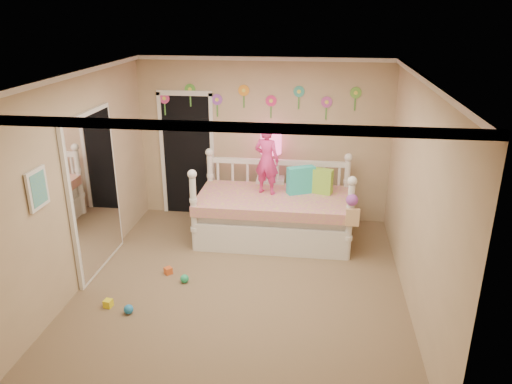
# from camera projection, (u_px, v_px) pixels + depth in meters

# --- Properties ---
(floor) EXTENTS (4.00, 4.50, 0.01)m
(floor) POSITION_uv_depth(u_px,v_px,m) (242.00, 286.00, 6.16)
(floor) COLOR #7F684C
(floor) RESTS_ON ground
(ceiling) EXTENTS (4.00, 4.50, 0.01)m
(ceiling) POSITION_uv_depth(u_px,v_px,m) (240.00, 76.00, 5.24)
(ceiling) COLOR white
(ceiling) RESTS_ON floor
(back_wall) EXTENTS (4.00, 0.01, 2.60)m
(back_wall) POSITION_uv_depth(u_px,v_px,m) (263.00, 141.00, 7.79)
(back_wall) COLOR tan
(back_wall) RESTS_ON floor
(left_wall) EXTENTS (0.01, 4.50, 2.60)m
(left_wall) POSITION_uv_depth(u_px,v_px,m) (79.00, 182.00, 5.94)
(left_wall) COLOR tan
(left_wall) RESTS_ON floor
(right_wall) EXTENTS (0.01, 4.50, 2.60)m
(right_wall) POSITION_uv_depth(u_px,v_px,m) (418.00, 198.00, 5.46)
(right_wall) COLOR tan
(right_wall) RESTS_ON floor
(crown_molding) EXTENTS (4.00, 4.50, 0.06)m
(crown_molding) POSITION_uv_depth(u_px,v_px,m) (240.00, 79.00, 5.25)
(crown_molding) COLOR white
(crown_molding) RESTS_ON ceiling
(daybed) EXTENTS (2.29, 1.23, 1.24)m
(daybed) POSITION_uv_depth(u_px,v_px,m) (274.00, 200.00, 7.24)
(daybed) COLOR white
(daybed) RESTS_ON floor
(pillow_turquoise) EXTENTS (0.43, 0.30, 0.41)m
(pillow_turquoise) POSITION_uv_depth(u_px,v_px,m) (301.00, 180.00, 7.24)
(pillow_turquoise) COLOR #2AD2C7
(pillow_turquoise) RESTS_ON daybed
(pillow_lime) EXTENTS (0.42, 0.25, 0.37)m
(pillow_lime) POSITION_uv_depth(u_px,v_px,m) (319.00, 181.00, 7.26)
(pillow_lime) COLOR #91D03F
(pillow_lime) RESTS_ON daybed
(child) EXTENTS (0.43, 0.35, 1.03)m
(child) POSITION_uv_depth(u_px,v_px,m) (267.00, 160.00, 7.13)
(child) COLOR #E23385
(child) RESTS_ON daybed
(nightstand) EXTENTS (0.46, 0.36, 0.74)m
(nightstand) POSITION_uv_depth(u_px,v_px,m) (270.00, 200.00, 7.93)
(nightstand) COLOR white
(nightstand) RESTS_ON floor
(table_lamp) EXTENTS (0.33, 0.33, 0.72)m
(table_lamp) POSITION_uv_depth(u_px,v_px,m) (271.00, 149.00, 7.63)
(table_lamp) COLOR #DD1D75
(table_lamp) RESTS_ON nightstand
(closet_doorway) EXTENTS (0.90, 0.04, 2.07)m
(closet_doorway) POSITION_uv_depth(u_px,v_px,m) (187.00, 154.00, 8.02)
(closet_doorway) COLOR black
(closet_doorway) RESTS_ON back_wall
(flower_decals) EXTENTS (3.40, 0.02, 0.50)m
(flower_decals) POSITION_uv_depth(u_px,v_px,m) (257.00, 100.00, 7.56)
(flower_decals) COLOR #B2668C
(flower_decals) RESTS_ON back_wall
(mirror_closet) EXTENTS (0.07, 1.30, 2.10)m
(mirror_closet) POSITION_uv_depth(u_px,v_px,m) (95.00, 193.00, 6.30)
(mirror_closet) COLOR white
(mirror_closet) RESTS_ON left_wall
(wall_picture) EXTENTS (0.05, 0.34, 0.42)m
(wall_picture) POSITION_uv_depth(u_px,v_px,m) (37.00, 189.00, 5.02)
(wall_picture) COLOR white
(wall_picture) RESTS_ON left_wall
(hanging_bag) EXTENTS (0.20, 0.16, 0.36)m
(hanging_bag) POSITION_uv_depth(u_px,v_px,m) (351.00, 211.00, 6.50)
(hanging_bag) COLOR beige
(hanging_bag) RESTS_ON daybed
(toy_scatter) EXTENTS (1.13, 1.47, 0.11)m
(toy_scatter) POSITION_uv_depth(u_px,v_px,m) (155.00, 281.00, 6.17)
(toy_scatter) COLOR #996666
(toy_scatter) RESTS_ON floor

